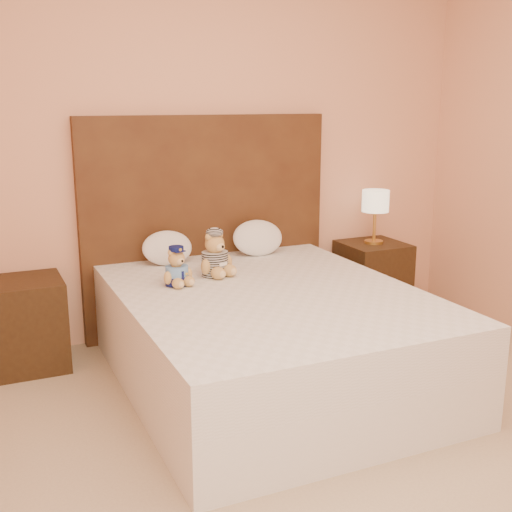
{
  "coord_description": "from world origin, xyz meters",
  "views": [
    {
      "loc": [
        -1.49,
        -1.92,
        1.6
      ],
      "look_at": [
        0.03,
        1.45,
        0.69
      ],
      "focal_mm": 45.0,
      "sensor_mm": 36.0,
      "label": 1
    }
  ],
  "objects_px": {
    "lamp": "(375,204)",
    "teddy_prisoner": "(215,254)",
    "teddy_police": "(177,266)",
    "bed": "(269,337)",
    "pillow_left": "(167,246)",
    "nightstand_left": "(26,324)",
    "pillow_right": "(258,236)",
    "nightstand_right": "(372,278)"
  },
  "relations": [
    {
      "from": "bed",
      "to": "pillow_left",
      "type": "xyz_separation_m",
      "value": [
        -0.34,
        0.83,
        0.39
      ]
    },
    {
      "from": "nightstand_left",
      "to": "teddy_police",
      "type": "height_order",
      "value": "teddy_police"
    },
    {
      "from": "lamp",
      "to": "pillow_left",
      "type": "relative_size",
      "value": 1.2
    },
    {
      "from": "pillow_left",
      "to": "pillow_right",
      "type": "xyz_separation_m",
      "value": [
        0.65,
        0.0,
        0.01
      ]
    },
    {
      "from": "nightstand_left",
      "to": "nightstand_right",
      "type": "distance_m",
      "value": 2.5
    },
    {
      "from": "nightstand_right",
      "to": "lamp",
      "type": "xyz_separation_m",
      "value": [
        -0.0,
        0.0,
        0.57
      ]
    },
    {
      "from": "nightstand_left",
      "to": "teddy_police",
      "type": "relative_size",
      "value": 2.41
    },
    {
      "from": "nightstand_left",
      "to": "nightstand_right",
      "type": "relative_size",
      "value": 1.0
    },
    {
      "from": "lamp",
      "to": "pillow_left",
      "type": "distance_m",
      "value": 1.6
    },
    {
      "from": "bed",
      "to": "pillow_right",
      "type": "bearing_deg",
      "value": 69.77
    },
    {
      "from": "lamp",
      "to": "teddy_prisoner",
      "type": "distance_m",
      "value": 1.47
    },
    {
      "from": "teddy_police",
      "to": "bed",
      "type": "bearing_deg",
      "value": -52.98
    },
    {
      "from": "bed",
      "to": "nightstand_right",
      "type": "relative_size",
      "value": 3.64
    },
    {
      "from": "lamp",
      "to": "pillow_left",
      "type": "bearing_deg",
      "value": 178.92
    },
    {
      "from": "nightstand_left",
      "to": "teddy_prisoner",
      "type": "xyz_separation_m",
      "value": [
        1.09,
        -0.37,
        0.41
      ]
    },
    {
      "from": "nightstand_right",
      "to": "teddy_prisoner",
      "type": "relative_size",
      "value": 2.0
    },
    {
      "from": "pillow_left",
      "to": "nightstand_right",
      "type": "bearing_deg",
      "value": -1.08
    },
    {
      "from": "teddy_police",
      "to": "pillow_right",
      "type": "distance_m",
      "value": 0.9
    },
    {
      "from": "bed",
      "to": "nightstand_right",
      "type": "xyz_separation_m",
      "value": [
        1.25,
        0.8,
        -0.0
      ]
    },
    {
      "from": "teddy_police",
      "to": "pillow_left",
      "type": "distance_m",
      "value": 0.51
    },
    {
      "from": "nightstand_right",
      "to": "nightstand_left",
      "type": "bearing_deg",
      "value": 180.0
    },
    {
      "from": "nightstand_right",
      "to": "teddy_prisoner",
      "type": "xyz_separation_m",
      "value": [
        -1.41,
        -0.37,
        0.41
      ]
    },
    {
      "from": "teddy_prisoner",
      "to": "bed",
      "type": "bearing_deg",
      "value": -89.77
    },
    {
      "from": "teddy_prisoner",
      "to": "pillow_left",
      "type": "bearing_deg",
      "value": 94.81
    },
    {
      "from": "teddy_prisoner",
      "to": "pillow_left",
      "type": "relative_size",
      "value": 0.83
    },
    {
      "from": "lamp",
      "to": "pillow_right",
      "type": "relative_size",
      "value": 1.09
    },
    {
      "from": "lamp",
      "to": "teddy_prisoner",
      "type": "xyz_separation_m",
      "value": [
        -1.41,
        -0.37,
        -0.16
      ]
    },
    {
      "from": "teddy_police",
      "to": "teddy_prisoner",
      "type": "xyz_separation_m",
      "value": [
        0.28,
        0.11,
        0.02
      ]
    },
    {
      "from": "nightstand_left",
      "to": "nightstand_right",
      "type": "bearing_deg",
      "value": 0.0
    },
    {
      "from": "bed",
      "to": "pillow_left",
      "type": "bearing_deg",
      "value": 112.47
    },
    {
      "from": "nightstand_left",
      "to": "pillow_left",
      "type": "height_order",
      "value": "pillow_left"
    },
    {
      "from": "nightstand_right",
      "to": "pillow_left",
      "type": "relative_size",
      "value": 1.65
    },
    {
      "from": "nightstand_left",
      "to": "teddy_police",
      "type": "distance_m",
      "value": 1.02
    },
    {
      "from": "pillow_left",
      "to": "pillow_right",
      "type": "distance_m",
      "value": 0.65
    },
    {
      "from": "bed",
      "to": "pillow_left",
      "type": "height_order",
      "value": "pillow_left"
    },
    {
      "from": "bed",
      "to": "teddy_prisoner",
      "type": "relative_size",
      "value": 7.28
    },
    {
      "from": "pillow_right",
      "to": "pillow_left",
      "type": "bearing_deg",
      "value": 180.0
    },
    {
      "from": "bed",
      "to": "teddy_police",
      "type": "distance_m",
      "value": 0.67
    },
    {
      "from": "nightstand_right",
      "to": "teddy_prisoner",
      "type": "bearing_deg",
      "value": -165.46
    },
    {
      "from": "nightstand_right",
      "to": "teddy_police",
      "type": "relative_size",
      "value": 2.41
    },
    {
      "from": "bed",
      "to": "teddy_prisoner",
      "type": "distance_m",
      "value": 0.62
    },
    {
      "from": "bed",
      "to": "pillow_right",
      "type": "relative_size",
      "value": 5.45
    }
  ]
}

